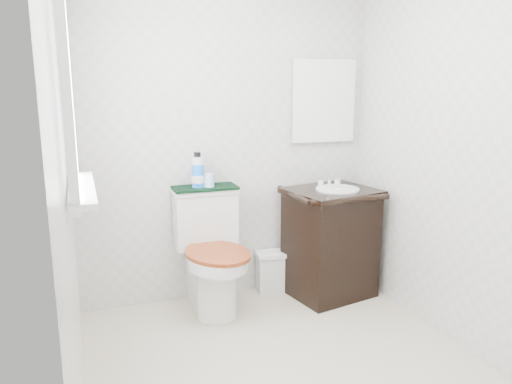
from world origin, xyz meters
TOP-DOWN VIEW (x-y plane):
  - floor at (0.00, 0.00)m, footprint 2.40×2.40m
  - wall_back at (0.00, 1.20)m, footprint 2.40×0.00m
  - wall_front at (0.00, -1.20)m, footprint 2.40×0.00m
  - wall_left at (-1.10, 0.00)m, footprint 0.00×2.40m
  - wall_right at (1.10, 0.00)m, footprint 0.00×2.40m
  - window at (-1.07, 0.25)m, footprint 0.02×0.70m
  - mirror at (0.76, 1.18)m, footprint 0.50×0.02m
  - toilet at (-0.21, 0.96)m, footprint 0.51×0.68m
  - vanity at (0.71, 0.90)m, footprint 0.70×0.64m
  - trash_bin at (0.30, 1.10)m, footprint 0.23×0.20m
  - towel at (-0.21, 1.09)m, footprint 0.45×0.22m
  - mouthwash_bottle at (-0.26, 1.08)m, footprint 0.09×0.09m
  - cup at (-0.18, 1.07)m, footprint 0.08×0.08m
  - soap_bar at (0.69, 1.02)m, footprint 0.06×0.04m

SIDE VIEW (x-z plane):
  - floor at x=0.00m, z-range 0.00..0.00m
  - trash_bin at x=0.30m, z-range 0.00..0.32m
  - toilet at x=-0.21m, z-range -0.05..0.80m
  - vanity at x=0.71m, z-range -0.03..0.89m
  - soap_bar at x=0.69m, z-range 0.82..0.84m
  - towel at x=-0.21m, z-range 0.85..0.87m
  - cup at x=-0.18m, z-range 0.87..0.97m
  - mouthwash_bottle at x=-0.26m, z-range 0.86..1.11m
  - wall_back at x=0.00m, z-range 0.00..2.40m
  - wall_front at x=0.00m, z-range 0.00..2.40m
  - wall_left at x=-1.10m, z-range 0.00..2.40m
  - wall_right at x=1.10m, z-range 0.00..2.40m
  - mirror at x=0.76m, z-range 1.15..1.75m
  - window at x=-1.07m, z-range 1.10..2.00m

